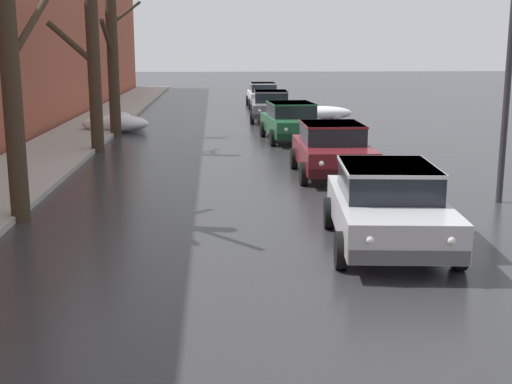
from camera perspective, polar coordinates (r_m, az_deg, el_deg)
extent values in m
cube|color=#A8A399|center=(21.39, -17.87, 2.56)|extent=(2.71, 80.00, 0.14)
ellipsoid|color=white|center=(28.47, -11.84, 5.67)|extent=(2.74, 1.24, 0.69)
ellipsoid|color=white|center=(28.35, -13.34, 5.40)|extent=(0.62, 0.52, 0.52)
ellipsoid|color=white|center=(32.87, 5.46, 6.68)|extent=(3.11, 1.07, 0.67)
ellipsoid|color=white|center=(32.80, 6.79, 6.49)|extent=(0.60, 0.50, 0.50)
ellipsoid|color=white|center=(32.81, 4.20, 6.73)|extent=(0.85, 0.71, 0.71)
ellipsoid|color=white|center=(30.08, -11.36, 5.87)|extent=(2.15, 1.10, 0.53)
ellipsoid|color=white|center=(30.12, -11.22, 6.02)|extent=(0.81, 0.67, 0.67)
ellipsoid|color=white|center=(29.99, -12.32, 5.84)|extent=(0.67, 0.56, 0.56)
cylinder|color=#382B1E|center=(13.87, -20.02, 8.56)|extent=(0.37, 0.37, 5.42)
cylinder|color=#382B1E|center=(14.85, -20.66, 14.63)|extent=(0.75, 1.91, 0.81)
cylinder|color=#382B1E|center=(14.54, -18.67, 13.04)|extent=(0.58, 1.65, 1.41)
cylinder|color=#382B1E|center=(22.83, -13.58, 10.75)|extent=(0.42, 0.42, 5.98)
cylinder|color=#382B1E|center=(23.60, -13.75, 15.46)|extent=(0.32, 1.53, 1.39)
cylinder|color=#382B1E|center=(22.67, -15.38, 12.08)|extent=(1.45, 0.79, 1.39)
cylinder|color=#382B1E|center=(27.03, -12.01, 10.44)|extent=(0.43, 0.43, 5.49)
cylinder|color=#382B1E|center=(27.31, -10.98, 14.67)|extent=(1.15, 0.79, 0.95)
cylinder|color=#382B1E|center=(27.48, -12.33, 13.38)|extent=(0.44, 1.00, 1.13)
cylinder|color=#382B1E|center=(26.45, -12.49, 12.62)|extent=(0.36, 1.33, 1.38)
cube|color=#B7B7BC|center=(11.82, 11.11, -1.78)|extent=(2.14, 4.07, 0.60)
cube|color=black|center=(11.89, 11.07, 1.06)|extent=(1.72, 2.17, 0.52)
cube|color=#B7B7BC|center=(11.85, 11.12, 2.16)|extent=(1.76, 2.22, 0.06)
cube|color=#525254|center=(10.06, 12.82, -5.38)|extent=(1.76, 0.28, 0.22)
cube|color=#525254|center=(13.70, 9.81, -0.60)|extent=(1.76, 0.28, 0.22)
cylinder|color=black|center=(10.95, 16.82, -4.82)|extent=(0.23, 0.61, 0.60)
cylinder|color=black|center=(10.62, 7.22, -4.91)|extent=(0.23, 0.61, 0.60)
cylinder|color=black|center=(13.23, 14.13, -1.79)|extent=(0.23, 0.61, 0.60)
cylinder|color=black|center=(12.96, 6.20, -1.78)|extent=(0.23, 0.61, 0.60)
sphere|color=silver|center=(10.08, 16.17, -3.97)|extent=(0.14, 0.14, 0.14)
sphere|color=silver|center=(9.86, 9.60, -4.02)|extent=(0.14, 0.14, 0.14)
cube|color=maroon|center=(18.23, 6.50, 3.20)|extent=(1.84, 3.88, 0.60)
cube|color=black|center=(18.34, 6.44, 5.02)|extent=(1.57, 2.03, 0.52)
cube|color=maroon|center=(18.32, 6.46, 5.74)|extent=(1.60, 2.07, 0.06)
cube|color=black|center=(16.43, 7.52, 1.57)|extent=(1.75, 0.14, 0.22)
cube|color=black|center=(20.09, 5.63, 3.52)|extent=(1.75, 0.14, 0.22)
cylinder|color=black|center=(17.30, 10.09, 1.60)|extent=(0.19, 0.60, 0.60)
cylinder|color=black|center=(16.98, 4.06, 1.57)|extent=(0.19, 0.60, 0.60)
cylinder|color=black|center=(19.60, 8.56, 2.87)|extent=(0.19, 0.60, 0.60)
cylinder|color=black|center=(19.33, 3.23, 2.86)|extent=(0.19, 0.60, 0.60)
sphere|color=silver|center=(16.47, 9.55, 2.45)|extent=(0.14, 0.14, 0.14)
sphere|color=silver|center=(16.27, 5.54, 2.44)|extent=(0.14, 0.14, 0.14)
cube|color=#1E5633|center=(25.23, 3.04, 5.71)|extent=(2.06, 4.32, 0.60)
cube|color=black|center=(25.38, 2.97, 7.01)|extent=(1.68, 2.28, 0.52)
cube|color=#1E5633|center=(25.36, 2.98, 7.53)|extent=(1.72, 2.33, 0.06)
cube|color=black|center=(23.24, 3.94, 4.70)|extent=(1.76, 0.23, 0.22)
cube|color=black|center=(27.26, 2.27, 5.81)|extent=(1.76, 0.23, 0.22)
cylinder|color=black|center=(24.18, 5.73, 4.67)|extent=(0.22, 0.61, 0.60)
cylinder|color=black|center=(23.84, 1.42, 4.62)|extent=(0.22, 0.61, 0.60)
cylinder|color=black|center=(26.71, 4.48, 5.39)|extent=(0.22, 0.61, 0.60)
cylinder|color=black|center=(26.40, 0.56, 5.35)|extent=(0.22, 0.61, 0.60)
sphere|color=silver|center=(23.30, 5.37, 5.34)|extent=(0.14, 0.14, 0.14)
sphere|color=silver|center=(23.08, 2.54, 5.32)|extent=(0.14, 0.14, 0.14)
cube|color=slate|center=(32.21, 1.28, 7.09)|extent=(1.98, 4.41, 0.60)
cube|color=black|center=(32.38, 1.27, 8.11)|extent=(1.63, 2.33, 0.52)
cube|color=slate|center=(32.37, 1.27, 8.52)|extent=(1.67, 2.37, 0.06)
cube|color=#303032|center=(30.12, 1.42, 6.41)|extent=(1.74, 0.21, 0.22)
cube|color=#303032|center=(34.33, 1.16, 7.10)|extent=(1.74, 0.21, 0.22)
cylinder|color=black|center=(30.95, 3.05, 6.32)|extent=(0.21, 0.61, 0.60)
cylinder|color=black|center=(30.88, -0.33, 6.32)|extent=(0.21, 0.61, 0.60)
cylinder|color=black|center=(33.62, 2.75, 6.78)|extent=(0.21, 0.61, 0.60)
cylinder|color=black|center=(33.56, -0.36, 6.78)|extent=(0.21, 0.61, 0.60)
sphere|color=silver|center=(30.09, 2.53, 6.89)|extent=(0.14, 0.14, 0.14)
sphere|color=silver|center=(30.05, 0.32, 6.89)|extent=(0.14, 0.14, 0.14)
cube|color=silver|center=(39.89, 0.61, 8.05)|extent=(1.66, 4.34, 0.60)
cube|color=black|center=(40.07, 0.59, 8.87)|extent=(1.43, 2.25, 0.52)
cube|color=silver|center=(40.06, 0.59, 9.20)|extent=(1.46, 2.30, 0.06)
cube|color=slate|center=(37.80, 0.84, 7.56)|extent=(1.63, 0.12, 0.22)
cube|color=slate|center=(42.01, 0.40, 8.01)|extent=(1.63, 0.12, 0.22)
cylinder|color=black|center=(38.65, 2.02, 7.47)|extent=(0.18, 0.60, 0.60)
cylinder|color=black|center=(38.53, -0.52, 7.46)|extent=(0.18, 0.60, 0.60)
cylinder|color=black|center=(41.32, 1.66, 7.77)|extent=(0.18, 0.60, 0.60)
cylinder|color=black|center=(41.20, -0.72, 7.76)|extent=(0.18, 0.60, 0.60)
sphere|color=silver|center=(37.80, 1.67, 7.95)|extent=(0.14, 0.14, 0.14)
sphere|color=silver|center=(37.71, 0.02, 7.94)|extent=(0.14, 0.14, 0.14)
cylinder|color=#28282D|center=(15.73, 20.53, 8.35)|extent=(0.14, 0.14, 5.14)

